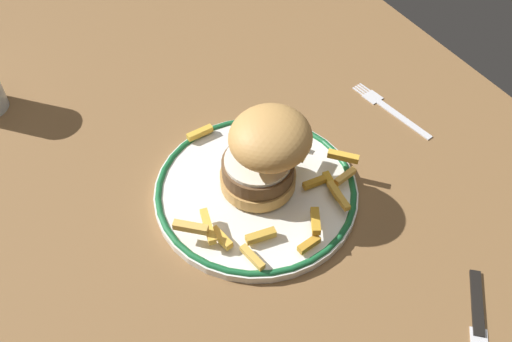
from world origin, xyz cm
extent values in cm
cube|color=brown|center=(0.00, 0.00, -2.00)|extent=(122.62, 81.97, 4.00)
cylinder|color=white|center=(1.90, -1.49, 0.60)|extent=(25.78, 25.78, 1.20)
torus|color=#196033|center=(1.90, -1.49, 1.20)|extent=(25.38, 25.38, 0.80)
cylinder|color=tan|center=(1.48, -0.97, 2.50)|extent=(9.51, 9.51, 1.80)
cylinder|color=brown|center=(1.48, -0.97, 4.50)|extent=(8.93, 8.93, 2.20)
cylinder|color=white|center=(1.48, -0.97, 5.85)|extent=(8.21, 8.21, 0.50)
ellipsoid|color=yellow|center=(1.18, -1.18, 6.52)|extent=(2.60, 2.60, 1.40)
ellipsoid|color=tan|center=(2.56, 0.33, 10.26)|extent=(10.25, 10.60, 6.24)
cube|color=gold|center=(6.85, 6.64, 2.02)|extent=(4.29, 1.57, 0.84)
cube|color=gold|center=(6.82, -8.99, 2.07)|extent=(3.31, 1.46, 0.94)
cube|color=gold|center=(4.92, -11.84, 3.93)|extent=(3.41, 3.62, 0.93)
cube|color=#EFB34D|center=(6.89, 8.53, 2.75)|extent=(1.36, 3.37, 0.77)
cube|color=gold|center=(10.86, 1.29, 3.06)|extent=(3.41, 2.53, 0.97)
cube|color=gold|center=(1.66, 5.71, 4.02)|extent=(2.54, 3.10, 0.97)
cube|color=gold|center=(8.86, -4.92, 2.07)|extent=(1.54, 3.72, 0.95)
cube|color=#C48B24|center=(5.33, 5.24, 2.00)|extent=(1.12, 3.59, 0.80)
cube|color=gold|center=(5.15, -9.82, 2.96)|extent=(4.77, 1.98, 0.90)
cube|color=#C38927|center=(12.62, -0.72, 2.04)|extent=(1.24, 3.00, 0.87)
cube|color=gold|center=(-9.80, -3.51, 2.03)|extent=(1.03, 3.74, 0.86)
cube|color=gold|center=(8.97, 5.98, 2.74)|extent=(4.50, 1.21, 0.76)
cube|color=gold|center=(10.84, -7.17, 2.00)|extent=(3.70, 1.39, 0.80)
cube|color=gold|center=(4.75, 9.62, 3.79)|extent=(3.51, 3.33, 0.88)
cube|color=gold|center=(-2.41, 6.12, 1.99)|extent=(4.36, 3.16, 0.78)
cube|color=gold|center=(-4.86, 5.40, 2.05)|extent=(4.34, 3.62, 0.90)
cube|color=silver|center=(0.68, 23.79, 0.18)|extent=(10.04, 2.44, 0.36)
cube|color=silver|center=(-5.25, 22.92, 0.18)|extent=(2.69, 2.53, 0.32)
cube|color=silver|center=(-7.32, 21.85, 0.18)|extent=(2.41, 0.61, 0.28)
cube|color=silver|center=(-7.39, 22.35, 0.18)|extent=(2.41, 0.61, 0.28)
cube|color=silver|center=(-7.47, 22.84, 0.18)|extent=(2.41, 0.61, 0.28)
cube|color=silver|center=(-7.54, 23.34, 0.18)|extent=(2.41, 0.61, 0.28)
cube|color=black|center=(27.26, 11.78, 0.30)|extent=(6.76, 6.23, 0.70)
camera|label=1|loc=(39.57, -23.48, 55.25)|focal=38.62mm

